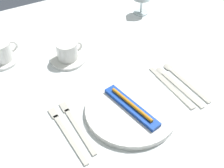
{
  "coord_description": "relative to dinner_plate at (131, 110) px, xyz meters",
  "views": [
    {
      "loc": [
        -0.38,
        -0.76,
        1.42
      ],
      "look_at": [
        -0.04,
        -0.14,
        0.76
      ],
      "focal_mm": 47.87,
      "sensor_mm": 36.0,
      "label": 1
    }
  ],
  "objects": [
    {
      "name": "dinner_plate",
      "position": [
        0.0,
        0.0,
        0.0
      ],
      "size": [
        0.28,
        0.28,
        0.02
      ],
      "primitive_type": "cylinder",
      "color": "white",
      "rests_on": "dining_table"
    },
    {
      "name": "coffee_cup_right",
      "position": [
        -0.28,
        0.44,
        0.04
      ],
      "size": [
        0.11,
        0.09,
        0.07
      ],
      "color": "white",
      "rests_on": "saucer_right"
    },
    {
      "name": "spoon_soup",
      "position": [
        0.19,
        0.05,
        -0.01
      ],
      "size": [
        0.03,
        0.23,
        0.01
      ],
      "color": "beige",
      "rests_on": "dining_table"
    },
    {
      "name": "saucer_left",
      "position": [
        -0.07,
        0.33,
        -0.0
      ],
      "size": [
        0.13,
        0.13,
        0.01
      ],
      "primitive_type": "cylinder",
      "color": "white",
      "rests_on": "dining_table"
    },
    {
      "name": "fork_outer",
      "position": [
        -0.17,
        0.04,
        -0.01
      ],
      "size": [
        0.02,
        0.22,
        0.0
      ],
      "color": "beige",
      "rests_on": "dining_table"
    },
    {
      "name": "spoon_dessert",
      "position": [
        0.23,
        0.05,
        -0.01
      ],
      "size": [
        0.03,
        0.22,
        0.01
      ],
      "color": "beige",
      "rests_on": "dining_table"
    },
    {
      "name": "dinner_knife",
      "position": [
        0.17,
        0.02,
        -0.01
      ],
      "size": [
        0.02,
        0.22,
        0.0
      ],
      "color": "beige",
      "rests_on": "dining_table"
    },
    {
      "name": "coffee_cup_left",
      "position": [
        -0.07,
        0.33,
        0.03
      ],
      "size": [
        0.1,
        0.08,
        0.06
      ],
      "color": "white",
      "rests_on": "saucer_left"
    },
    {
      "name": "toothbrush_package",
      "position": [
        0.0,
        0.0,
        0.02
      ],
      "size": [
        0.08,
        0.21,
        0.02
      ],
      "color": "blue",
      "rests_on": "dinner_plate"
    },
    {
      "name": "saucer_right",
      "position": [
        -0.28,
        0.44,
        -0.0
      ],
      "size": [
        0.12,
        0.12,
        0.01
      ],
      "primitive_type": "cylinder",
      "color": "white",
      "rests_on": "dining_table"
    },
    {
      "name": "dining_table",
      "position": [
        0.04,
        0.26,
        -0.09
      ],
      "size": [
        1.8,
        1.11,
        0.74
      ],
      "color": "white",
      "rests_on": "ground"
    },
    {
      "name": "fork_inner",
      "position": [
        -0.2,
        0.02,
        -0.01
      ],
      "size": [
        0.03,
        0.23,
        0.0
      ],
      "color": "beige",
      "rests_on": "dining_table"
    }
  ]
}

